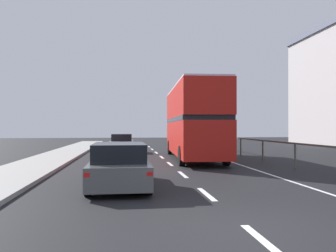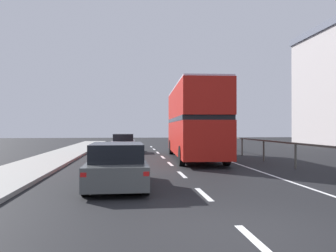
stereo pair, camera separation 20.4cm
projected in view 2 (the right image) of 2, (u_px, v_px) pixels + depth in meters
name	position (u px, v px, depth m)	size (l,w,h in m)	color
ground_plane	(243.00, 233.00, 6.33)	(73.41, 120.00, 0.10)	black
lane_paint_markings	(228.00, 171.00, 14.97)	(3.65, 46.00, 0.01)	silver
bridge_side_railing	(296.00, 148.00, 15.89)	(0.10, 42.00, 1.20)	#535248
double_decker_bus_red	(194.00, 121.00, 20.73)	(2.95, 10.64, 4.36)	red
hatchback_car_near	(117.00, 166.00, 11.00)	(1.90, 4.42, 1.40)	#4B4E4E
sedan_car_ahead	(124.00, 143.00, 26.67)	(1.82, 4.07, 1.42)	gray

